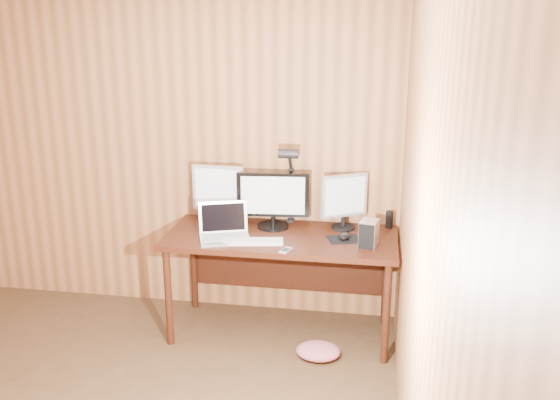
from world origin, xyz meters
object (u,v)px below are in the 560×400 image
(monitor_center, at_px, (273,200))
(desk_lamp, at_px, (290,174))
(monitor_left, at_px, (218,192))
(laptop, at_px, (224,230))
(speaker, at_px, (389,220))
(monitor_right, at_px, (344,200))
(mouse, at_px, (344,236))
(desk, at_px, (283,248))
(phone, at_px, (286,250))
(keyboard, at_px, (252,241))
(hard_drive, at_px, (369,233))

(monitor_center, height_order, desk_lamp, desk_lamp)
(monitor_center, bearing_deg, monitor_left, 167.94)
(monitor_left, distance_m, laptop, 0.38)
(speaker, xyz_separation_m, desk_lamp, (-0.72, -0.05, 0.32))
(monitor_right, bearing_deg, mouse, -115.78)
(desk, xyz_separation_m, phone, (0.08, -0.37, 0.13))
(monitor_left, xyz_separation_m, keyboard, (0.33, -0.38, -0.22))
(phone, bearing_deg, mouse, 54.89)
(monitor_right, relative_size, keyboard, 0.93)
(speaker, bearing_deg, desk, -164.00)
(monitor_center, distance_m, monitor_right, 0.50)
(monitor_right, distance_m, mouse, 0.30)
(desk, xyz_separation_m, hard_drive, (0.60, -0.18, 0.21))
(monitor_left, height_order, keyboard, monitor_left)
(desk, distance_m, hard_drive, 0.66)
(mouse, bearing_deg, desk, 135.01)
(laptop, relative_size, desk_lamp, 0.65)
(monitor_right, relative_size, mouse, 3.38)
(monitor_center, relative_size, mouse, 4.38)
(phone, bearing_deg, laptop, 174.60)
(monitor_center, relative_size, hard_drive, 2.95)
(monitor_right, distance_m, keyboard, 0.73)
(monitor_center, bearing_deg, desk, -49.82)
(desk, distance_m, keyboard, 0.33)
(keyboard, xyz_separation_m, phone, (0.25, -0.12, -0.00))
(laptop, bearing_deg, speaker, 0.28)
(phone, relative_size, speaker, 0.92)
(monitor_left, height_order, speaker, monitor_left)
(speaker, bearing_deg, hard_drive, -109.42)
(mouse, height_order, speaker, speaker)
(mouse, xyz_separation_m, desk_lamp, (-0.41, 0.25, 0.36))
(hard_drive, height_order, speaker, hard_drive)
(keyboard, relative_size, mouse, 3.66)
(mouse, relative_size, desk_lamp, 0.19)
(mouse, bearing_deg, laptop, 153.43)
(desk_lamp, bearing_deg, monitor_right, -6.18)
(mouse, distance_m, speaker, 0.43)
(monitor_left, bearing_deg, desk_lamp, 5.22)
(monitor_left, relative_size, monitor_right, 1.08)
(monitor_center, distance_m, phone, 0.52)
(desk, xyz_separation_m, monitor_right, (0.42, 0.14, 0.33))
(monitor_right, xyz_separation_m, keyboard, (-0.59, -0.39, -0.20))
(hard_drive, xyz_separation_m, speaker, (0.14, 0.39, -0.02))
(keyboard, bearing_deg, desk_lamp, 55.30)
(laptop, bearing_deg, desk_lamp, 21.63)
(keyboard, xyz_separation_m, desk_lamp, (0.19, 0.41, 0.37))
(laptop, height_order, phone, laptop)
(monitor_left, distance_m, phone, 0.80)
(monitor_right, xyz_separation_m, speaker, (0.32, 0.07, -0.15))
(laptop, distance_m, speaker, 1.19)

